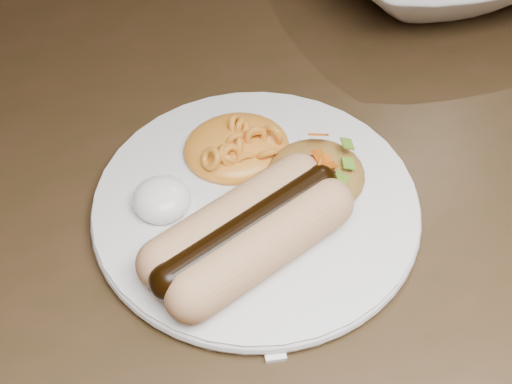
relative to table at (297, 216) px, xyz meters
name	(u,v)px	position (x,y,z in m)	size (l,w,h in m)	color
table	(297,216)	(0.00, 0.00, 0.00)	(1.60, 0.90, 0.75)	#3A2517
plate	(256,205)	(-0.06, -0.05, 0.10)	(0.26, 0.26, 0.01)	white
hotdog	(249,232)	(-0.08, -0.10, 0.13)	(0.14, 0.11, 0.04)	tan
mac_and_cheese	(236,136)	(-0.06, 0.01, 0.12)	(0.09, 0.08, 0.04)	orange
sour_cream	(161,194)	(-0.13, -0.03, 0.12)	(0.05, 0.05, 0.03)	white
taco_salad	(316,169)	(-0.01, -0.05, 0.12)	(0.08, 0.08, 0.04)	#D0662C
fork	(265,300)	(-0.08, -0.14, 0.09)	(0.02, 0.15, 0.00)	white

